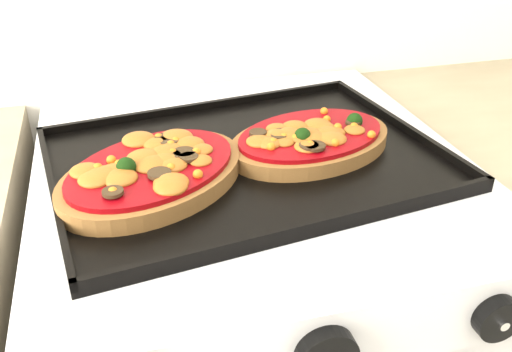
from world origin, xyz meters
name	(u,v)px	position (x,y,z in m)	size (l,w,h in m)	color
control_panel	(328,339)	(0.03, 1.39, 0.85)	(0.60, 0.02, 0.09)	silver
knob_right	(497,318)	(0.21, 1.37, 0.85)	(0.05, 0.05, 0.02)	black
baking_tray	(246,157)	(0.01, 1.67, 0.92)	(0.51, 0.38, 0.02)	black
pizza_left	(152,171)	(-0.12, 1.63, 0.94)	(0.26, 0.18, 0.04)	brown
pizza_right	(311,138)	(0.11, 1.67, 0.94)	(0.24, 0.16, 0.04)	brown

